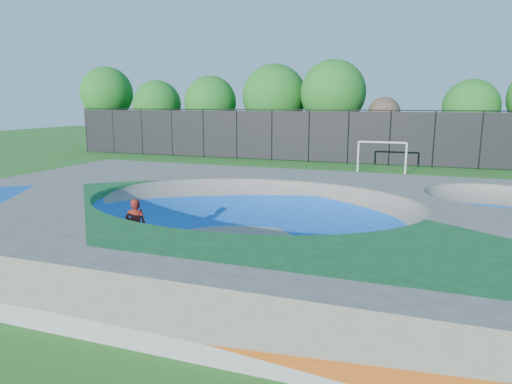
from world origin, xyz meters
TOP-DOWN VIEW (x-y plane):
  - ground at (0.00, 0.00)m, footprint 120.00×120.00m
  - skate_deck at (0.00, 0.00)m, footprint 22.00×14.00m
  - skater at (-2.96, -2.11)m, footprint 0.74×0.63m
  - skateboard at (-2.96, -2.11)m, footprint 0.81×0.44m
  - soccer_goal at (2.79, 17.10)m, footprint 3.15×0.12m
  - fence at (0.00, 21.00)m, footprint 48.09×0.09m
  - treeline at (0.71, 26.02)m, footprint 54.28×7.15m

SIDE VIEW (x-z plane):
  - ground at x=0.00m, z-range 0.00..0.00m
  - skateboard at x=-2.96m, z-range 0.00..0.05m
  - skate_deck at x=0.00m, z-range 0.00..1.50m
  - skater at x=-2.96m, z-range 0.00..1.71m
  - soccer_goal at x=2.79m, z-range 0.40..2.48m
  - fence at x=0.00m, z-range 0.08..4.12m
  - treeline at x=0.71m, z-range 0.68..9.45m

